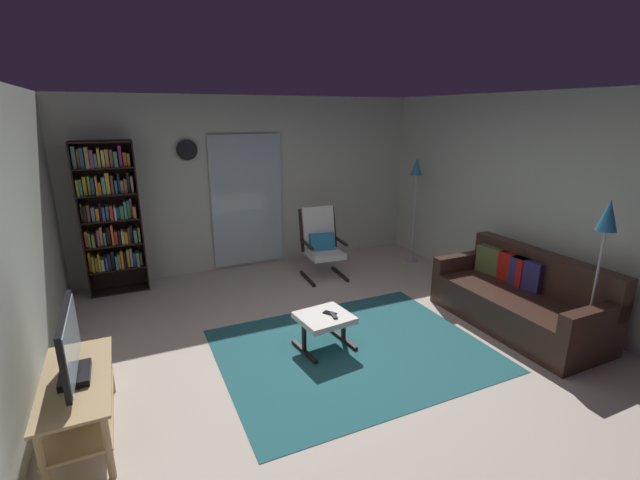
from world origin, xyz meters
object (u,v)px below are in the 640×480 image
object	(u,v)px
lounge_armchair	(321,241)
television	(70,348)
tv_stand	(79,398)
cell_phone	(330,313)
floor_lamp_by_sofa	(605,233)
ottoman	(324,321)
leather_sofa	(520,299)
bookshelf_near_tv	(109,214)
tv_remote	(334,315)
floor_lamp_by_shelf	(416,179)
wall_clock	(187,150)

from	to	relation	value
lounge_armchair	television	bearing A→B (deg)	-142.66
tv_stand	cell_phone	distance (m)	2.30
floor_lamp_by_sofa	ottoman	bearing A→B (deg)	152.06
leather_sofa	cell_phone	bearing A→B (deg)	167.79
tv_stand	bookshelf_near_tv	size ratio (longest dim) A/B	0.55
tv_stand	tv_remote	distance (m)	2.30
television	floor_lamp_by_shelf	xyz separation A→B (m)	(4.66, 2.29, 0.60)
leather_sofa	floor_lamp_by_shelf	world-z (taller)	floor_lamp_by_shelf
television	floor_lamp_by_shelf	size ratio (longest dim) A/B	0.49
tv_stand	bookshelf_near_tv	xyz separation A→B (m)	(0.28, 2.95, 0.75)
floor_lamp_by_sofa	floor_lamp_by_shelf	distance (m)	3.10
television	leather_sofa	distance (m)	4.46
lounge_armchair	floor_lamp_by_sofa	distance (m)	3.53
bookshelf_near_tv	wall_clock	distance (m)	1.34
television	bookshelf_near_tv	xyz separation A→B (m)	(0.28, 2.95, 0.33)
bookshelf_near_tv	floor_lamp_by_sofa	xyz separation A→B (m)	(4.23, -3.76, 0.19)
lounge_armchair	floor_lamp_by_shelf	xyz separation A→B (m)	(1.62, -0.03, 0.82)
bookshelf_near_tv	ottoman	size ratio (longest dim) A/B	3.54
television	floor_lamp_by_sofa	xyz separation A→B (m)	(4.50, -0.81, 0.52)
tv_remote	floor_lamp_by_sofa	world-z (taller)	floor_lamp_by_sofa
floor_lamp_by_shelf	ottoman	bearing A→B (deg)	-142.82
leather_sofa	lounge_armchair	size ratio (longest dim) A/B	1.86
ottoman	floor_lamp_by_sofa	bearing A→B (deg)	-27.94
bookshelf_near_tv	wall_clock	world-z (taller)	bookshelf_near_tv
ottoman	floor_lamp_by_shelf	world-z (taller)	floor_lamp_by_shelf
television	wall_clock	size ratio (longest dim) A/B	2.87
tv_stand	floor_lamp_by_sofa	distance (m)	4.67
floor_lamp_by_shelf	lounge_armchair	bearing A→B (deg)	178.93
leather_sofa	lounge_armchair	bearing A→B (deg)	120.57
tv_stand	wall_clock	distance (m)	3.77
bookshelf_near_tv	cell_phone	world-z (taller)	bookshelf_near_tv
floor_lamp_by_sofa	wall_clock	bearing A→B (deg)	128.36
bookshelf_near_tv	leather_sofa	size ratio (longest dim) A/B	1.06
ottoman	bookshelf_near_tv	bearing A→B (deg)	127.14
tv_stand	lounge_armchair	world-z (taller)	lounge_armchair
tv_remote	floor_lamp_by_shelf	size ratio (longest dim) A/B	0.09
bookshelf_near_tv	floor_lamp_by_shelf	bearing A→B (deg)	-8.55
lounge_armchair	floor_lamp_by_sofa	xyz separation A→B (m)	(1.46, -3.13, 0.74)
tv_stand	cell_phone	xyz separation A→B (m)	(2.26, 0.43, 0.04)
leather_sofa	bookshelf_near_tv	bearing A→B (deg)	144.28
television	tv_remote	bearing A→B (deg)	8.95
leather_sofa	wall_clock	bearing A→B (deg)	133.81
bookshelf_near_tv	leather_sofa	xyz separation A→B (m)	(4.16, -3.00, -0.77)
television	leather_sofa	bearing A→B (deg)	-0.58
television	lounge_armchair	world-z (taller)	television
tv_stand	lounge_armchair	bearing A→B (deg)	37.30
bookshelf_near_tv	cell_phone	xyz separation A→B (m)	(1.98, -2.52, -0.71)
ottoman	cell_phone	distance (m)	0.10
bookshelf_near_tv	floor_lamp_by_shelf	distance (m)	4.44
bookshelf_near_tv	leather_sofa	bearing A→B (deg)	-35.72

